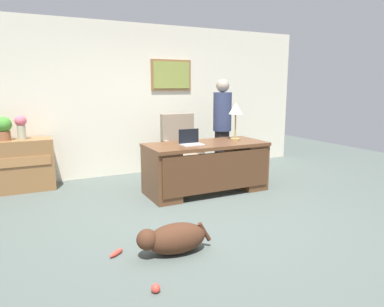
% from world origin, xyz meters
% --- Properties ---
extents(ground_plane, '(12.00, 12.00, 0.00)m').
position_xyz_m(ground_plane, '(0.00, 0.00, 0.00)').
color(ground_plane, '#4C5651').
extents(back_wall, '(7.00, 0.16, 2.70)m').
position_xyz_m(back_wall, '(0.01, 2.60, 1.35)').
color(back_wall, beige).
rests_on(back_wall, ground_plane).
extents(desk, '(1.83, 0.81, 0.76)m').
position_xyz_m(desk, '(0.57, 0.89, 0.41)').
color(desk, brown).
rests_on(desk, ground_plane).
extents(credenza, '(1.45, 0.50, 0.80)m').
position_xyz_m(credenza, '(-2.22, 2.25, 0.40)').
color(credenza, olive).
rests_on(credenza, ground_plane).
extents(armchair, '(0.60, 0.59, 1.13)m').
position_xyz_m(armchair, '(0.56, 1.81, 0.50)').
color(armchair, gray).
rests_on(armchair, ground_plane).
extents(person_standing, '(0.32, 0.32, 1.73)m').
position_xyz_m(person_standing, '(1.27, 1.61, 0.90)').
color(person_standing, '#262323').
rests_on(person_standing, ground_plane).
extents(dog_lying, '(0.77, 0.34, 0.30)m').
position_xyz_m(dog_lying, '(-0.69, -0.76, 0.16)').
color(dog_lying, '#472819').
rests_on(dog_lying, ground_plane).
extents(laptop, '(0.32, 0.22, 0.22)m').
position_xyz_m(laptop, '(0.29, 0.88, 0.82)').
color(laptop, '#B2B5BA').
rests_on(laptop, desk).
extents(desk_lamp, '(0.22, 0.22, 0.59)m').
position_xyz_m(desk_lamp, '(1.14, 0.99, 1.22)').
color(desk_lamp, '#9E8447').
rests_on(desk_lamp, desk).
extents(vase_with_flowers, '(0.17, 0.17, 0.37)m').
position_xyz_m(vase_with_flowers, '(-1.92, 2.25, 1.02)').
color(vase_with_flowers, '#ADAE91').
rests_on(vase_with_flowers, credenza).
extents(potted_plant, '(0.24, 0.24, 0.36)m').
position_xyz_m(potted_plant, '(-2.16, 2.25, 1.00)').
color(potted_plant, brown).
rests_on(potted_plant, credenza).
extents(dog_toy_ball, '(0.07, 0.07, 0.07)m').
position_xyz_m(dog_toy_ball, '(-1.08, -1.31, 0.04)').
color(dog_toy_ball, '#E53F33').
rests_on(dog_toy_ball, ground_plane).
extents(dog_toy_bone, '(0.18, 0.15, 0.05)m').
position_xyz_m(dog_toy_bone, '(-1.20, -0.55, 0.03)').
color(dog_toy_bone, '#E53F33').
rests_on(dog_toy_bone, ground_plane).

